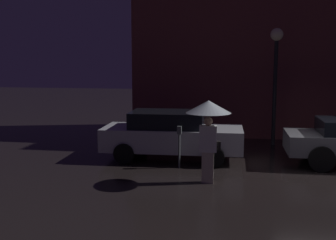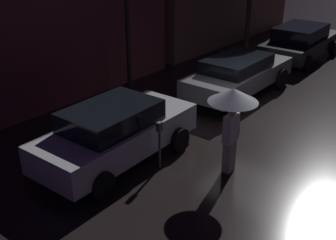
{
  "view_description": "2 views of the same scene",
  "coord_description": "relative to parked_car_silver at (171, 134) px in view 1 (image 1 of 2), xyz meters",
  "views": [
    {
      "loc": [
        -2.4,
        -11.23,
        3.07
      ],
      "look_at": [
        -4.35,
        0.27,
        1.35
      ],
      "focal_mm": 45.0,
      "sensor_mm": 36.0,
      "label": 1
    },
    {
      "loc": [
        -10.49,
        -5.35,
        5.22
      ],
      "look_at": [
        -3.68,
        0.28,
        1.11
      ],
      "focal_mm": 45.0,
      "sensor_mm": 36.0,
      "label": 2
    }
  ],
  "objects": [
    {
      "name": "building_facade_left",
      "position": [
        2.03,
        5.22,
        2.45
      ],
      "size": [
        8.42,
        3.0,
        6.43
      ],
      "color": "brown",
      "rests_on": "ground"
    },
    {
      "name": "ground_plane",
      "position": [
        4.41,
        -1.28,
        -0.76
      ],
      "size": [
        60.0,
        60.0,
        0.0
      ],
      "primitive_type": "plane",
      "color": "black"
    },
    {
      "name": "pedestrian_with_umbrella",
      "position": [
        1.29,
        -2.35,
        0.9
      ],
      "size": [
        1.11,
        1.11,
        2.06
      ],
      "rotation": [
        0.0,
        0.0,
        3.19
      ],
      "color": "beige",
      "rests_on": "ground"
    },
    {
      "name": "parked_car_silver",
      "position": [
        0.0,
        0.0,
        0.0
      ],
      "size": [
        4.28,
        1.9,
        1.47
      ],
      "rotation": [
        0.0,
        0.0,
        0.03
      ],
      "color": "#B7B7BF",
      "rests_on": "ground"
    },
    {
      "name": "street_lamp_near",
      "position": [
        3.25,
        2.74,
        2.19
      ],
      "size": [
        0.44,
        0.44,
        4.1
      ],
      "color": "black",
      "rests_on": "ground"
    },
    {
      "name": "parking_meter",
      "position": [
        0.39,
        -1.02,
        -0.02
      ],
      "size": [
        0.12,
        0.1,
        1.18
      ],
      "color": "#4C5154",
      "rests_on": "ground"
    }
  ]
}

